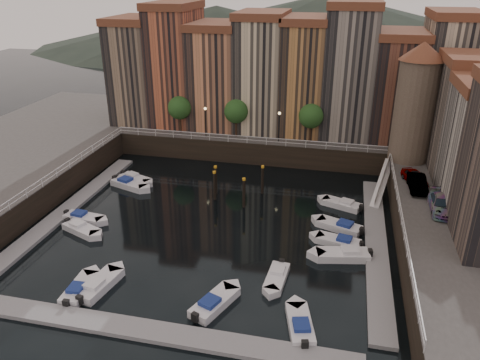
% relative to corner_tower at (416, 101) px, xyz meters
% --- Properties ---
extents(ground, '(200.00, 200.00, 0.00)m').
position_rel_corner_tower_xyz_m(ground, '(-20.00, -14.50, -10.19)').
color(ground, black).
rests_on(ground, ground).
extents(quay_far, '(80.00, 20.00, 3.00)m').
position_rel_corner_tower_xyz_m(quay_far, '(-20.00, 11.50, -8.69)').
color(quay_far, black).
rests_on(quay_far, ground).
extents(dock_left, '(2.00, 28.00, 0.35)m').
position_rel_corner_tower_xyz_m(dock_left, '(-36.20, -15.50, -10.02)').
color(dock_left, gray).
rests_on(dock_left, ground).
extents(dock_right, '(2.00, 28.00, 0.35)m').
position_rel_corner_tower_xyz_m(dock_right, '(-3.80, -15.50, -10.02)').
color(dock_right, gray).
rests_on(dock_right, ground).
extents(dock_near, '(30.00, 2.00, 0.35)m').
position_rel_corner_tower_xyz_m(dock_near, '(-20.00, -31.50, -10.02)').
color(dock_near, gray).
rests_on(dock_near, ground).
extents(mountains, '(145.00, 100.00, 18.00)m').
position_rel_corner_tower_xyz_m(mountains, '(-18.28, 95.50, -2.28)').
color(mountains, '#2D382D').
rests_on(mountains, ground).
extents(far_terrace, '(48.70, 10.30, 17.50)m').
position_rel_corner_tower_xyz_m(far_terrace, '(-16.69, 9.00, 0.76)').
color(far_terrace, '#887057').
rests_on(far_terrace, quay_far).
extents(corner_tower, '(5.20, 5.20, 13.80)m').
position_rel_corner_tower_xyz_m(corner_tower, '(0.00, 0.00, 0.00)').
color(corner_tower, '#6B5B4C').
rests_on(corner_tower, quay_right).
extents(promenade_trees, '(21.20, 3.20, 5.20)m').
position_rel_corner_tower_xyz_m(promenade_trees, '(-21.33, 3.70, -3.61)').
color(promenade_trees, black).
rests_on(promenade_trees, quay_far).
extents(street_lamps, '(10.36, 0.36, 4.18)m').
position_rel_corner_tower_xyz_m(street_lamps, '(-21.00, 2.70, -4.30)').
color(street_lamps, black).
rests_on(street_lamps, quay_far).
extents(railings, '(36.08, 34.04, 0.52)m').
position_rel_corner_tower_xyz_m(railings, '(-20.00, -9.62, -6.41)').
color(railings, white).
rests_on(railings, ground).
extents(gangway, '(2.78, 8.32, 3.73)m').
position_rel_corner_tower_xyz_m(gangway, '(-2.90, -4.50, -8.28)').
color(gangway, white).
rests_on(gangway, ground).
extents(mooring_pilings, '(5.62, 4.25, 3.78)m').
position_rel_corner_tower_xyz_m(mooring_pilings, '(-19.26, -8.88, -8.54)').
color(mooring_pilings, black).
rests_on(mooring_pilings, ground).
extents(boat_left_1, '(4.53, 3.07, 1.03)m').
position_rel_corner_tower_xyz_m(boat_left_1, '(-32.34, -19.66, -9.85)').
color(boat_left_1, silver).
rests_on(boat_left_1, ground).
extents(boat_left_2, '(4.52, 2.07, 1.02)m').
position_rel_corner_tower_xyz_m(boat_left_2, '(-33.33, -17.53, -9.85)').
color(boat_left_2, silver).
rests_on(boat_left_2, ground).
extents(boat_left_3, '(5.10, 3.23, 1.15)m').
position_rel_corner_tower_xyz_m(boat_left_3, '(-32.32, -8.74, -9.81)').
color(boat_left_3, silver).
rests_on(boat_left_3, ground).
extents(boat_left_4, '(4.57, 3.10, 1.03)m').
position_rel_corner_tower_xyz_m(boat_left_4, '(-32.34, -7.04, -9.85)').
color(boat_left_4, silver).
rests_on(boat_left_4, ground).
extents(boat_right_1, '(5.12, 2.72, 1.15)m').
position_rel_corner_tower_xyz_m(boat_right_1, '(-6.73, -18.66, -9.81)').
color(boat_right_1, silver).
rests_on(boat_right_1, ground).
extents(boat_right_2, '(4.52, 2.45, 1.01)m').
position_rel_corner_tower_xyz_m(boat_right_2, '(-7.22, -16.36, -9.85)').
color(boat_right_2, silver).
rests_on(boat_right_2, ground).
extents(boat_right_3, '(4.81, 3.18, 1.09)m').
position_rel_corner_tower_xyz_m(boat_right_3, '(-7.23, -13.44, -9.83)').
color(boat_right_3, silver).
rests_on(boat_right_3, ground).
extents(boat_right_4, '(4.56, 3.00, 1.03)m').
position_rel_corner_tower_xyz_m(boat_right_4, '(-7.14, -8.41, -9.85)').
color(boat_right_4, silver).
rests_on(boat_right_4, ground).
extents(boat_near_0, '(1.84, 4.50, 1.02)m').
position_rel_corner_tower_xyz_m(boat_near_0, '(-27.40, -28.40, -9.85)').
color(boat_near_0, silver).
rests_on(boat_near_0, ground).
extents(boat_near_1, '(2.48, 4.95, 1.11)m').
position_rel_corner_tower_xyz_m(boat_near_1, '(-26.11, -27.66, -9.82)').
color(boat_near_1, silver).
rests_on(boat_near_1, ground).
extents(boat_near_2, '(3.29, 4.87, 1.10)m').
position_rel_corner_tower_xyz_m(boat_near_2, '(-16.34, -27.74, -9.82)').
color(boat_near_2, silver).
rests_on(boat_near_2, ground).
extents(boat_near_3, '(2.69, 4.70, 1.05)m').
position_rel_corner_tower_xyz_m(boat_near_3, '(-9.59, -28.71, -9.84)').
color(boat_near_3, silver).
rests_on(boat_near_3, ground).
extents(car_a, '(2.85, 4.32, 1.37)m').
position_rel_corner_tower_xyz_m(car_a, '(0.06, -7.14, -6.51)').
color(car_a, gray).
rests_on(car_a, quay_right).
extents(car_b, '(1.76, 4.60, 1.50)m').
position_rel_corner_tower_xyz_m(car_b, '(0.12, -8.85, -6.45)').
color(car_b, gray).
rests_on(car_b, quay_right).
extents(car_c, '(2.06, 5.03, 1.46)m').
position_rel_corner_tower_xyz_m(car_c, '(1.78, -13.34, -6.46)').
color(car_c, gray).
rests_on(car_c, quay_right).
extents(boat_extra_669, '(1.78, 4.27, 0.97)m').
position_rel_corner_tower_xyz_m(boat_extra_669, '(-12.13, -23.23, -9.87)').
color(boat_extra_669, silver).
rests_on(boat_extra_669, ground).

